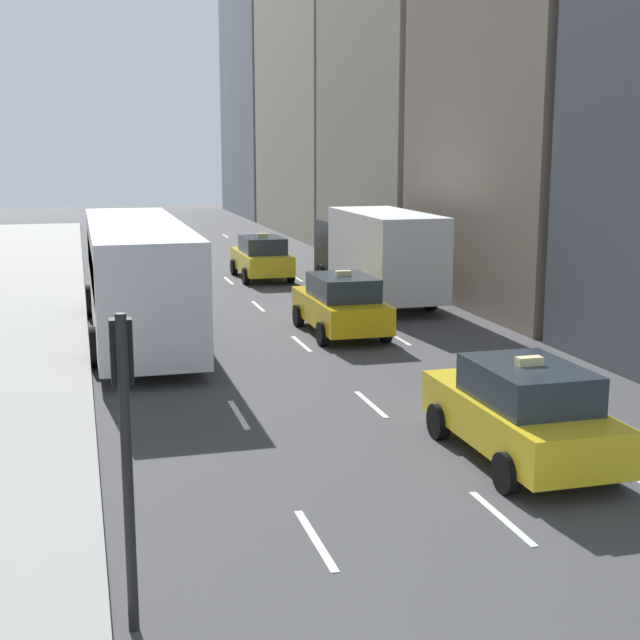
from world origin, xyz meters
The scene contains 7 objects.
lane_markings centered at (2.60, 23.00, 0.01)m, with size 5.72×56.00×0.01m.
taxi_lead centered at (4.00, 32.22, 0.88)m, with size 2.02×4.40×1.87m.
taxi_second centered at (4.00, 20.93, 0.88)m, with size 2.02×4.40×1.87m.
taxi_third centered at (4.00, 10.14, 0.88)m, with size 2.02×4.40×1.87m.
city_bus centered at (-1.61, 22.07, 1.79)m, with size 2.80×11.61×3.25m.
box_truck centered at (6.80, 26.07, 1.71)m, with size 2.58×8.40×3.15m.
traffic_light_pole centered at (-2.75, 6.39, 2.41)m, with size 0.24×0.42×3.60m.
Camera 1 is at (-3.13, -3.02, 5.31)m, focal length 50.00 mm.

